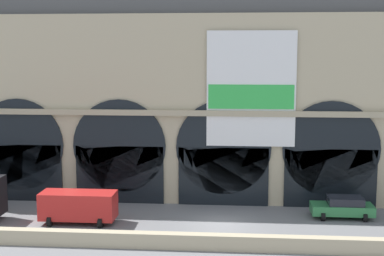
{
  "coord_description": "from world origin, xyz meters",
  "views": [
    {
      "loc": [
        0.94,
        -35.72,
        11.71
      ],
      "look_at": [
        -2.44,
        5.0,
        6.04
      ],
      "focal_mm": 50.11,
      "sensor_mm": 36.0,
      "label": 1
    }
  ],
  "objects": [
    {
      "name": "station_building",
      "position": [
        0.02,
        7.7,
        9.29
      ],
      "size": [
        50.55,
        5.78,
        19.17
      ],
      "color": "#BCAD8C",
      "rests_on": "ground"
    },
    {
      "name": "van_midwest",
      "position": [
        -9.94,
        -0.35,
        1.25
      ],
      "size": [
        5.2,
        2.48,
        2.2
      ],
      "color": "red",
      "rests_on": "ground"
    },
    {
      "name": "car_mideast",
      "position": [
        8.66,
        2.36,
        0.8
      ],
      "size": [
        4.4,
        2.22,
        1.55
      ],
      "color": "#2D7A42",
      "rests_on": "ground"
    },
    {
      "name": "ground_plane",
      "position": [
        0.0,
        0.0,
        0.0
      ],
      "size": [
        200.0,
        200.0,
        0.0
      ],
      "primitive_type": "plane",
      "color": "slate"
    },
    {
      "name": "quay_parapet_wall",
      "position": [
        0.0,
        -4.75,
        0.48
      ],
      "size": [
        90.0,
        0.7,
        0.95
      ],
      "primitive_type": "cube",
      "color": "#BCAD8C",
      "rests_on": "ground"
    }
  ]
}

